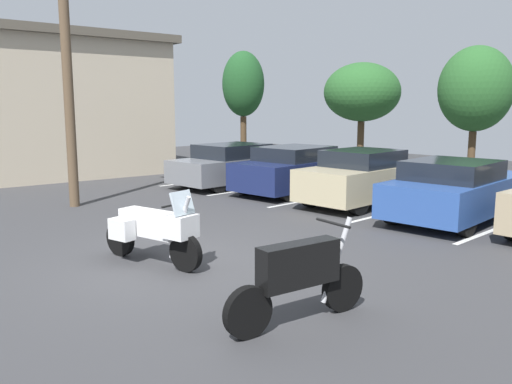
% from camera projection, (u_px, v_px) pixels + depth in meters
% --- Properties ---
extents(ground, '(44.00, 44.00, 0.10)m').
position_uv_depth(ground, '(176.00, 266.00, 9.20)').
color(ground, '#38383A').
extents(motorcycle_touring, '(2.24, 0.98, 1.34)m').
position_uv_depth(motorcycle_touring, '(154.00, 229.00, 9.04)').
color(motorcycle_touring, black).
rests_on(motorcycle_touring, ground).
extents(motorcycle_second, '(0.63, 2.13, 1.28)m').
position_uv_depth(motorcycle_second, '(299.00, 277.00, 6.55)').
color(motorcycle_second, black).
rests_on(motorcycle_second, ground).
extents(parking_stripes, '(13.27, 4.77, 0.01)m').
position_uv_depth(parking_stripes, '(361.00, 203.00, 14.85)').
color(parking_stripes, silver).
rests_on(parking_stripes, ground).
extents(car_grey, '(2.10, 4.97, 1.42)m').
position_uv_depth(car_grey, '(237.00, 165.00, 18.19)').
color(car_grey, slate).
rests_on(car_grey, ground).
extents(car_navy, '(2.22, 4.51, 1.45)m').
position_uv_depth(car_navy, '(297.00, 170.00, 16.63)').
color(car_navy, navy).
rests_on(car_navy, ground).
extents(car_champagne, '(1.90, 4.52, 1.52)m').
position_uv_depth(car_champagne, '(366.00, 177.00, 14.67)').
color(car_champagne, '#C1B289').
rests_on(car_champagne, ground).
extents(car_blue, '(2.20, 4.72, 1.45)m').
position_uv_depth(car_blue, '(457.00, 190.00, 12.58)').
color(car_blue, '#2D519E').
rests_on(car_blue, ground).
extents(building_side, '(12.54, 9.21, 5.43)m').
position_uv_depth(building_side, '(35.00, 105.00, 23.18)').
color(building_side, '#BCAD93').
rests_on(building_side, ground).
extents(utility_pole, '(1.80, 0.26, 7.94)m').
position_uv_depth(utility_pole, '(66.00, 51.00, 13.72)').
color(utility_pole, brown).
rests_on(utility_pole, ground).
extents(tree_center, '(2.58, 2.58, 6.00)m').
position_uv_depth(tree_center, '(243.00, 84.00, 32.17)').
color(tree_center, '#4C3823').
rests_on(tree_center, ground).
extents(tree_far_right, '(4.24, 4.24, 5.08)m').
position_uv_depth(tree_far_right, '(362.00, 92.00, 29.31)').
color(tree_far_right, '#4C3823').
rests_on(tree_far_right, ground).
extents(tree_center_right, '(3.45, 3.45, 5.51)m').
position_uv_depth(tree_center_right, '(476.00, 89.00, 24.96)').
color(tree_center_right, '#4C3823').
rests_on(tree_center_right, ground).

